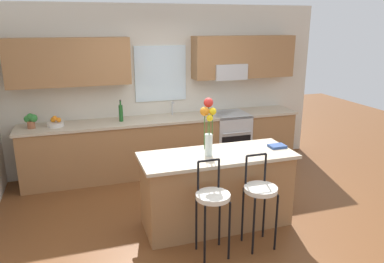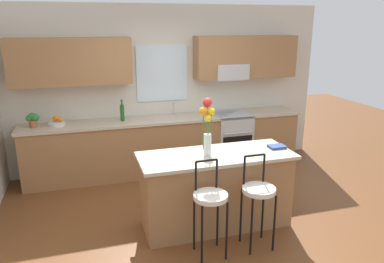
{
  "view_description": "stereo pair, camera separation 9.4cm",
  "coord_description": "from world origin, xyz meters",
  "views": [
    {
      "loc": [
        -1.39,
        -4.02,
        2.4
      ],
      "look_at": [
        0.08,
        0.55,
        1.0
      ],
      "focal_mm": 34.82,
      "sensor_mm": 36.0,
      "label": 1
    },
    {
      "loc": [
        -1.3,
        -4.05,
        2.4
      ],
      "look_at": [
        0.08,
        0.55,
        1.0
      ],
      "focal_mm": 34.82,
      "sensor_mm": 36.0,
      "label": 2
    }
  ],
  "objects": [
    {
      "name": "ground_plane",
      "position": [
        0.0,
        0.0,
        0.0
      ],
      "size": [
        14.0,
        14.0,
        0.0
      ],
      "primitive_type": "plane",
      "color": "brown"
    },
    {
      "name": "back_wall_assembly",
      "position": [
        0.02,
        1.98,
        1.51
      ],
      "size": [
        5.6,
        0.5,
        2.7
      ],
      "color": "beige",
      "rests_on": "ground"
    },
    {
      "name": "counter_run",
      "position": [
        0.0,
        1.7,
        0.47
      ],
      "size": [
        4.56,
        0.64,
        0.92
      ],
      "color": "#996B42",
      "rests_on": "ground"
    },
    {
      "name": "sink_faucet",
      "position": [
        0.15,
        1.84,
        1.06
      ],
      "size": [
        0.02,
        0.13,
        0.23
      ],
      "color": "#B7BABC",
      "rests_on": "counter_run"
    },
    {
      "name": "oven_range",
      "position": [
        1.12,
        1.68,
        0.46
      ],
      "size": [
        0.6,
        0.64,
        0.92
      ],
      "color": "#B7BABC",
      "rests_on": "ground"
    },
    {
      "name": "kitchen_island",
      "position": [
        0.16,
        -0.18,
        0.46
      ],
      "size": [
        1.83,
        0.72,
        0.92
      ],
      "color": "#996B42",
      "rests_on": "ground"
    },
    {
      "name": "bar_stool_near",
      "position": [
        -0.11,
        -0.75,
        0.64
      ],
      "size": [
        0.36,
        0.36,
        1.04
      ],
      "color": "black",
      "rests_on": "ground"
    },
    {
      "name": "bar_stool_middle",
      "position": [
        0.44,
        -0.75,
        0.64
      ],
      "size": [
        0.36,
        0.36,
        1.04
      ],
      "color": "black",
      "rests_on": "ground"
    },
    {
      "name": "flower_vase",
      "position": [
        0.04,
        -0.19,
        1.31
      ],
      "size": [
        0.18,
        0.16,
        0.67
      ],
      "color": "silver",
      "rests_on": "kitchen_island"
    },
    {
      "name": "cookbook",
      "position": [
        0.95,
        -0.18,
        0.94
      ],
      "size": [
        0.2,
        0.15,
        0.03
      ],
      "primitive_type": "cube",
      "color": "navy",
      "rests_on": "kitchen_island"
    },
    {
      "name": "fruit_bowl_oranges",
      "position": [
        -1.69,
        1.7,
        0.97
      ],
      "size": [
        0.24,
        0.24,
        0.16
      ],
      "color": "silver",
      "rests_on": "counter_run"
    },
    {
      "name": "bottle_olive_oil",
      "position": [
        -0.72,
        1.7,
        1.06
      ],
      "size": [
        0.06,
        0.06,
        0.34
      ],
      "color": "#1E5923",
      "rests_on": "counter_run"
    },
    {
      "name": "potted_plant_small",
      "position": [
        -2.02,
        1.7,
        1.05
      ],
      "size": [
        0.19,
        0.13,
        0.22
      ],
      "color": "#9E5B3D",
      "rests_on": "counter_run"
    }
  ]
}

